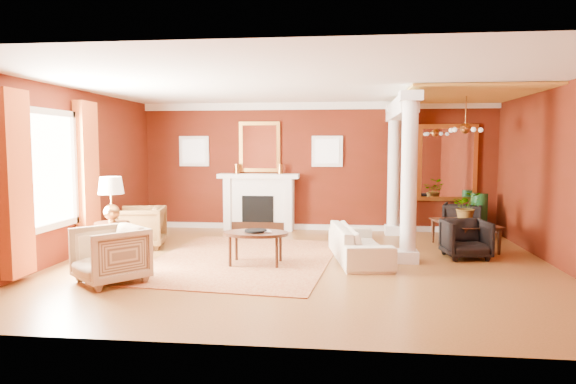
# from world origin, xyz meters

# --- Properties ---
(ground) EXTENTS (8.00, 8.00, 0.00)m
(ground) POSITION_xyz_m (0.00, 0.00, 0.00)
(ground) COLOR brown
(ground) RESTS_ON ground
(room_shell) EXTENTS (8.04, 7.04, 2.92)m
(room_shell) POSITION_xyz_m (0.00, 0.00, 2.02)
(room_shell) COLOR #56170B
(room_shell) RESTS_ON ground
(fireplace) EXTENTS (1.85, 0.42, 1.29)m
(fireplace) POSITION_xyz_m (-1.30, 3.32, 0.65)
(fireplace) COLOR white
(fireplace) RESTS_ON ground
(overmantel_mirror) EXTENTS (0.95, 0.07, 1.15)m
(overmantel_mirror) POSITION_xyz_m (-1.30, 3.45, 1.90)
(overmantel_mirror) COLOR gold
(overmantel_mirror) RESTS_ON fireplace
(flank_window_left) EXTENTS (0.70, 0.07, 0.70)m
(flank_window_left) POSITION_xyz_m (-2.85, 3.46, 1.80)
(flank_window_left) COLOR white
(flank_window_left) RESTS_ON room_shell
(flank_window_right) EXTENTS (0.70, 0.07, 0.70)m
(flank_window_right) POSITION_xyz_m (0.25, 3.46, 1.80)
(flank_window_right) COLOR white
(flank_window_right) RESTS_ON room_shell
(left_window) EXTENTS (0.21, 2.55, 2.60)m
(left_window) POSITION_xyz_m (-3.89, -0.60, 1.42)
(left_window) COLOR white
(left_window) RESTS_ON room_shell
(column_front) EXTENTS (0.36, 0.36, 2.80)m
(column_front) POSITION_xyz_m (1.70, 0.30, 1.43)
(column_front) COLOR white
(column_front) RESTS_ON ground
(column_back) EXTENTS (0.36, 0.36, 2.80)m
(column_back) POSITION_xyz_m (1.70, 3.00, 1.43)
(column_back) COLOR white
(column_back) RESTS_ON ground
(header_beam) EXTENTS (0.30, 3.20, 0.32)m
(header_beam) POSITION_xyz_m (1.70, 1.90, 2.62)
(header_beam) COLOR white
(header_beam) RESTS_ON column_front
(amber_ceiling) EXTENTS (2.30, 3.40, 0.04)m
(amber_ceiling) POSITION_xyz_m (2.85, 1.75, 2.87)
(amber_ceiling) COLOR gold
(amber_ceiling) RESTS_ON room_shell
(dining_mirror) EXTENTS (1.30, 0.07, 1.70)m
(dining_mirror) POSITION_xyz_m (2.90, 3.45, 1.55)
(dining_mirror) COLOR gold
(dining_mirror) RESTS_ON room_shell
(chandelier) EXTENTS (0.60, 0.62, 0.75)m
(chandelier) POSITION_xyz_m (2.90, 1.80, 2.25)
(chandelier) COLOR #B27838
(chandelier) RESTS_ON room_shell
(crown_trim) EXTENTS (8.00, 0.08, 0.16)m
(crown_trim) POSITION_xyz_m (0.00, 3.46, 2.82)
(crown_trim) COLOR white
(crown_trim) RESTS_ON room_shell
(base_trim) EXTENTS (8.00, 0.08, 0.12)m
(base_trim) POSITION_xyz_m (0.00, 3.46, 0.06)
(base_trim) COLOR white
(base_trim) RESTS_ON ground
(rug) EXTENTS (3.30, 4.17, 0.02)m
(rug) POSITION_xyz_m (-1.05, 0.15, 0.01)
(rug) COLOR maroon
(rug) RESTS_ON ground
(sofa) EXTENTS (0.90, 2.06, 0.78)m
(sofa) POSITION_xyz_m (0.91, 0.39, 0.39)
(sofa) COLOR #ECE5C6
(sofa) RESTS_ON ground
(armchair_leopard) EXTENTS (0.94, 0.98, 0.86)m
(armchair_leopard) POSITION_xyz_m (-3.17, 0.98, 0.43)
(armchair_leopard) COLOR black
(armchair_leopard) RESTS_ON ground
(armchair_stripe) EXTENTS (1.17, 1.16, 0.88)m
(armchair_stripe) POSITION_xyz_m (-2.60, -1.46, 0.44)
(armchair_stripe) COLOR #CDB288
(armchair_stripe) RESTS_ON ground
(coffee_table) EXTENTS (1.06, 1.06, 0.54)m
(coffee_table) POSITION_xyz_m (-0.76, -0.14, 0.49)
(coffee_table) COLOR black
(coffee_table) RESTS_ON ground
(coffee_book) EXTENTS (0.16, 0.08, 0.23)m
(coffee_book) POSITION_xyz_m (-0.69, -0.14, 0.65)
(coffee_book) COLOR black
(coffee_book) RESTS_ON coffee_table
(side_table) EXTENTS (0.57, 0.57, 1.42)m
(side_table) POSITION_xyz_m (-3.17, -0.18, 0.94)
(side_table) COLOR black
(side_table) RESTS_ON ground
(dining_table) EXTENTS (0.86, 1.49, 0.79)m
(dining_table) POSITION_xyz_m (2.93, 1.62, 0.39)
(dining_table) COLOR black
(dining_table) RESTS_ON ground
(dining_chair_near) EXTENTS (0.79, 0.75, 0.73)m
(dining_chair_near) POSITION_xyz_m (2.73, 0.74, 0.36)
(dining_chair_near) COLOR black
(dining_chair_near) RESTS_ON ground
(dining_chair_far) EXTENTS (0.93, 0.89, 0.78)m
(dining_chair_far) POSITION_xyz_m (3.15, 2.98, 0.39)
(dining_chair_far) COLOR black
(dining_chair_far) RESTS_ON ground
(green_urn) EXTENTS (0.39, 0.39, 0.93)m
(green_urn) POSITION_xyz_m (3.50, 3.00, 0.36)
(green_urn) COLOR #16451D
(green_urn) RESTS_ON ground
(potted_plant) EXTENTS (0.56, 0.61, 0.45)m
(potted_plant) POSITION_xyz_m (2.93, 1.64, 1.01)
(potted_plant) COLOR #26591E
(potted_plant) RESTS_ON dining_table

